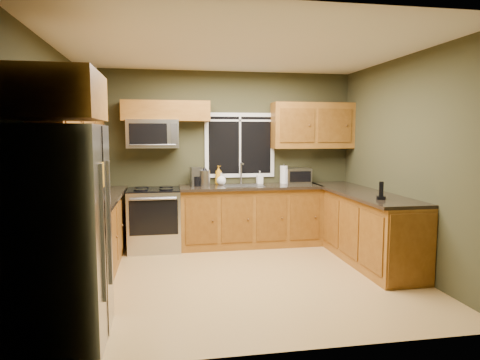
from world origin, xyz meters
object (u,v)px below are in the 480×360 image
object	(u,v)px
kettle	(205,177)
soap_bottle_a	(219,175)
refrigerator	(59,236)
toaster_oven	(297,176)
soap_bottle_c	(221,179)
soap_bottle_b	(260,177)
range	(154,219)
coffee_maker	(196,177)
microwave	(153,134)
cordless_phone	(381,194)
paper_towel_roll	(284,174)

from	to	relation	value
kettle	soap_bottle_a	size ratio (longest dim) A/B	1.00
refrigerator	toaster_oven	xyz separation A→B (m)	(2.95, 2.92, 0.16)
refrigerator	soap_bottle_c	xyz separation A→B (m)	(1.72, 2.95, 0.13)
soap_bottle_a	soap_bottle_b	size ratio (longest dim) A/B	1.45
range	coffee_maker	bearing A→B (deg)	9.88
coffee_maker	refrigerator	bearing A→B (deg)	-114.75
kettle	soap_bottle_c	distance (m)	0.30
range	soap_bottle_c	world-z (taller)	soap_bottle_c
toaster_oven	soap_bottle_c	size ratio (longest dim) A/B	2.18
refrigerator	soap_bottle_a	bearing A→B (deg)	60.68
microwave	refrigerator	bearing A→B (deg)	-103.34
toaster_oven	soap_bottle_b	xyz separation A→B (m)	(-0.60, 0.08, -0.02)
soap_bottle_b	soap_bottle_a	bearing A→B (deg)	179.89
soap_bottle_b	cordless_phone	bearing A→B (deg)	-60.24
soap_bottle_a	coffee_maker	bearing A→B (deg)	-161.61
range	kettle	world-z (taller)	kettle
toaster_oven	refrigerator	bearing A→B (deg)	-135.28
coffee_maker	soap_bottle_b	world-z (taller)	coffee_maker
toaster_oven	cordless_phone	bearing A→B (deg)	-75.14
microwave	kettle	world-z (taller)	microwave
cordless_phone	soap_bottle_b	bearing A→B (deg)	119.76
kettle	soap_bottle_a	xyz separation A→B (m)	(0.24, 0.18, 0.01)
soap_bottle_a	soap_bottle_c	xyz separation A→B (m)	(0.04, -0.05, -0.05)
microwave	paper_towel_roll	distance (m)	2.15
toaster_oven	soap_bottle_a	world-z (taller)	soap_bottle_a
kettle	soap_bottle_b	xyz separation A→B (m)	(0.90, 0.17, -0.03)
soap_bottle_a	soap_bottle_c	world-z (taller)	soap_bottle_a
soap_bottle_c	soap_bottle_a	bearing A→B (deg)	126.91
soap_bottle_a	cordless_phone	size ratio (longest dim) A/B	1.36
kettle	cordless_phone	distance (m)	2.61
coffee_maker	paper_towel_roll	size ratio (longest dim) A/B	0.90
toaster_oven	coffee_maker	size ratio (longest dim) A/B	1.45
refrigerator	soap_bottle_b	xyz separation A→B (m)	(2.35, 3.00, 0.14)
kettle	cordless_phone	world-z (taller)	kettle
microwave	cordless_phone	distance (m)	3.35
coffee_maker	toaster_oven	bearing A→B (deg)	1.26
refrigerator	paper_towel_roll	size ratio (longest dim) A/B	5.78
refrigerator	microwave	size ratio (longest dim) A/B	2.37
toaster_oven	paper_towel_roll	distance (m)	0.22
range	soap_bottle_b	world-z (taller)	soap_bottle_b
microwave	soap_bottle_c	bearing A→B (deg)	2.48
cordless_phone	range	bearing A→B (deg)	148.79
paper_towel_roll	range	bearing A→B (deg)	-174.13
coffee_maker	paper_towel_roll	xyz separation A→B (m)	(1.41, 0.10, 0.01)
kettle	microwave	bearing A→B (deg)	173.85
refrigerator	range	world-z (taller)	refrigerator
kettle	soap_bottle_a	distance (m)	0.29
cordless_phone	toaster_oven	bearing A→B (deg)	104.86
refrigerator	cordless_phone	bearing A→B (deg)	18.00
toaster_oven	paper_towel_roll	xyz separation A→B (m)	(-0.21, 0.06, 0.02)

